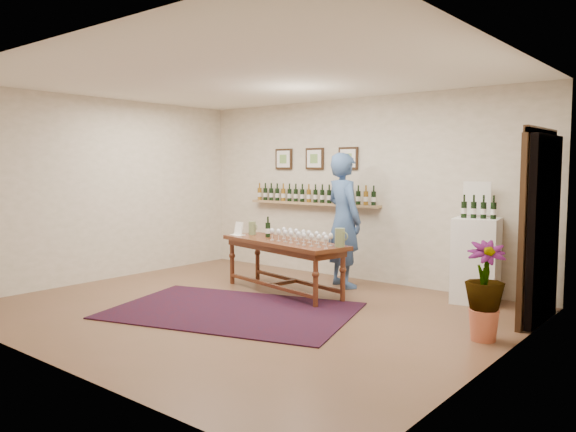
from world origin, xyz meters
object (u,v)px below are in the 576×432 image
Objects in this scene: potted_plant at (485,291)px; person at (344,220)px; tasting_table at (283,248)px; display_pedestal at (476,260)px.

person is (-2.53, 1.27, 0.47)m from potted_plant.
tasting_table is 2.48× the size of potted_plant.
person is (-1.86, -0.27, 0.43)m from display_pedestal.
tasting_table is at bearing 172.02° from potted_plant.
display_pedestal is 0.56× the size of person.
person is at bearing 153.26° from potted_plant.
display_pedestal is (2.29, 1.13, -0.07)m from tasting_table.
tasting_table is at bearing -153.88° from display_pedestal.
display_pedestal is at bearing 38.12° from tasting_table.
potted_plant is 0.45× the size of person.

